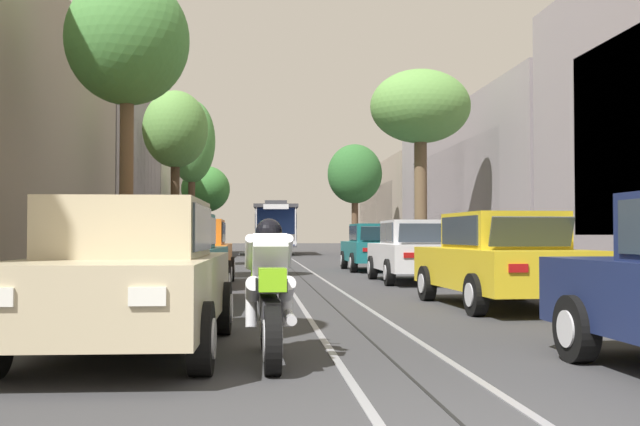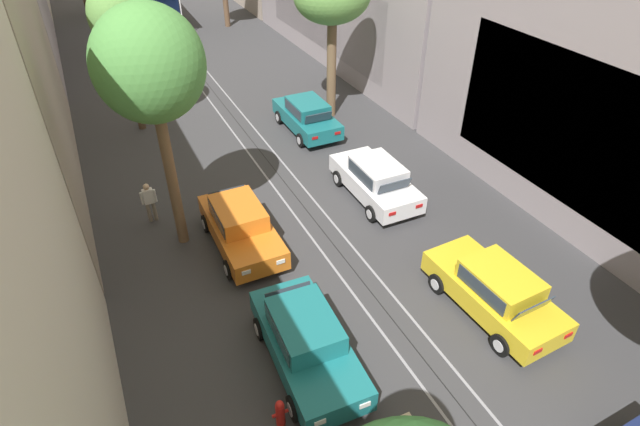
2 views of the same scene
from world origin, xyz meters
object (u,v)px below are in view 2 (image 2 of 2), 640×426
at_px(street_tree_kerb_left_second, 149,67).
at_px(street_tree_kerb_left_mid, 118,18).
at_px(parked_car_teal_fourth_right, 307,116).
at_px(parked_car_yellow_second_right, 495,291).
at_px(parked_car_white_mid_right, 376,180).
at_px(fire_hydrant, 280,413).
at_px(parked_car_orange_mid_left, 241,226).
at_px(parked_car_teal_second_left, 307,341).
at_px(pedestrian_on_right_pavement, 149,200).

xyz_separation_m(street_tree_kerb_left_second, street_tree_kerb_left_mid, (0.23, 9.53, -0.97)).
bearing_deg(parked_car_teal_fourth_right, parked_car_yellow_second_right, -89.75).
bearing_deg(parked_car_white_mid_right, fire_hydrant, -133.11).
height_order(parked_car_orange_mid_left, parked_car_yellow_second_right, same).
height_order(parked_car_yellow_second_right, street_tree_kerb_left_second, street_tree_kerb_left_second).
bearing_deg(parked_car_teal_second_left, pedestrian_on_right_pavement, 106.84).
height_order(street_tree_kerb_left_mid, fire_hydrant, street_tree_kerb_left_mid).
relative_size(pedestrian_on_right_pavement, fire_hydrant, 1.87).
xyz_separation_m(parked_car_orange_mid_left, parked_car_teal_fourth_right, (5.55, 6.90, 0.00)).
relative_size(parked_car_teal_fourth_right, pedestrian_on_right_pavement, 2.79).
distance_m(parked_car_teal_fourth_right, street_tree_kerb_left_second, 10.74).
xyz_separation_m(parked_car_yellow_second_right, street_tree_kerb_left_mid, (-7.14, 16.72, 4.38)).
distance_m(pedestrian_on_right_pavement, fire_hydrant, 9.62).
relative_size(parked_car_teal_second_left, fire_hydrant, 5.26).
relative_size(parked_car_teal_second_left, pedestrian_on_right_pavement, 2.82).
height_order(parked_car_white_mid_right, street_tree_kerb_left_mid, street_tree_kerb_left_mid).
relative_size(parked_car_orange_mid_left, parked_car_yellow_second_right, 0.99).
relative_size(parked_car_yellow_second_right, street_tree_kerb_left_mid, 0.66).
relative_size(parked_car_orange_mid_left, pedestrian_on_right_pavement, 2.78).
distance_m(street_tree_kerb_left_mid, fire_hydrant, 18.08).
distance_m(parked_car_teal_second_left, pedestrian_on_right_pavement, 8.54).
bearing_deg(parked_car_yellow_second_right, fire_hydrant, -174.00).
height_order(parked_car_yellow_second_right, street_tree_kerb_left_mid, street_tree_kerb_left_mid).
bearing_deg(parked_car_yellow_second_right, parked_car_orange_mid_left, 132.80).
bearing_deg(street_tree_kerb_left_mid, pedestrian_on_right_pavement, -96.87).
bearing_deg(parked_car_orange_mid_left, fire_hydrant, -100.97).
bearing_deg(parked_car_teal_fourth_right, parked_car_teal_second_left, -114.32).
bearing_deg(parked_car_yellow_second_right, parked_car_white_mid_right, 90.22).
height_order(parked_car_orange_mid_left, parked_car_white_mid_right, same).
xyz_separation_m(parked_car_white_mid_right, street_tree_kerb_left_second, (-7.34, 0.55, 5.35)).
relative_size(parked_car_teal_second_left, parked_car_orange_mid_left, 1.01).
bearing_deg(parked_car_teal_second_left, street_tree_kerb_left_second, 104.95).
distance_m(parked_car_yellow_second_right, street_tree_kerb_left_second, 11.60).
height_order(parked_car_teal_fourth_right, street_tree_kerb_left_second, street_tree_kerb_left_second).
bearing_deg(parked_car_teal_fourth_right, street_tree_kerb_left_mid, 151.99).
relative_size(parked_car_white_mid_right, street_tree_kerb_left_second, 0.55).
height_order(parked_car_orange_mid_left, street_tree_kerb_left_mid, street_tree_kerb_left_mid).
relative_size(parked_car_teal_second_left, parked_car_teal_fourth_right, 1.01).
xyz_separation_m(parked_car_white_mid_right, fire_hydrant, (-6.90, -7.37, -0.38)).
bearing_deg(street_tree_kerb_left_mid, parked_car_yellow_second_right, -66.88).
bearing_deg(fire_hydrant, street_tree_kerb_left_second, 93.23).
distance_m(street_tree_kerb_left_second, street_tree_kerb_left_mid, 9.58).
bearing_deg(street_tree_kerb_left_second, parked_car_yellow_second_right, -44.30).
xyz_separation_m(parked_car_white_mid_right, parked_car_teal_fourth_right, (-0.03, 6.31, 0.00)).
height_order(parked_car_orange_mid_left, pedestrian_on_right_pavement, parked_car_orange_mid_left).
distance_m(parked_car_white_mid_right, pedestrian_on_right_pavement, 8.35).
bearing_deg(parked_car_teal_second_left, parked_car_yellow_second_right, -6.52).
height_order(parked_car_teal_second_left, pedestrian_on_right_pavement, parked_car_teal_second_left).
bearing_deg(pedestrian_on_right_pavement, street_tree_kerb_left_second, -65.93).
xyz_separation_m(parked_car_orange_mid_left, fire_hydrant, (-1.31, -6.78, -0.38)).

